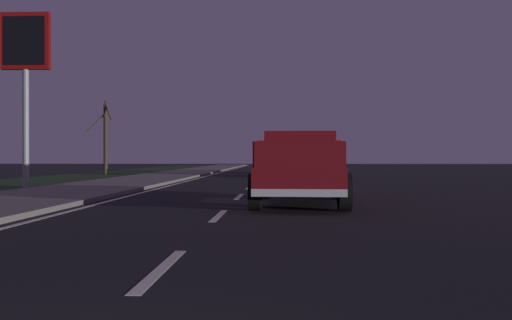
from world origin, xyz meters
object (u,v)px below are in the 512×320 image
object	(u,v)px
sedan_blue	(287,163)
gas_price_sign	(26,56)
pickup_truck	(300,168)
bare_tree_far	(105,137)
sedan_red	(288,164)

from	to	relation	value
sedan_blue	gas_price_sign	bearing A→B (deg)	152.64
pickup_truck	sedan_blue	distance (m)	26.81
pickup_truck	gas_price_sign	bearing A→B (deg)	56.13
sedan_blue	gas_price_sign	distance (m)	22.77
sedan_blue	pickup_truck	bearing A→B (deg)	-179.85
sedan_blue	bare_tree_far	xyz separation A→B (m)	(-2.01, 12.62, 1.81)
sedan_blue	sedan_red	bearing A→B (deg)	179.65
pickup_truck	bare_tree_far	bearing A→B (deg)	27.11
sedan_red	bare_tree_far	distance (m)	13.57
gas_price_sign	bare_tree_far	bearing A→B (deg)	7.47
pickup_truck	bare_tree_far	distance (m)	27.90
sedan_blue	gas_price_sign	size ratio (longest dim) A/B	0.65
sedan_red	gas_price_sign	xyz separation A→B (m)	(-13.07, 10.24, 4.30)
gas_price_sign	pickup_truck	bearing A→B (deg)	-123.87
bare_tree_far	gas_price_sign	bearing A→B (deg)	-172.53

